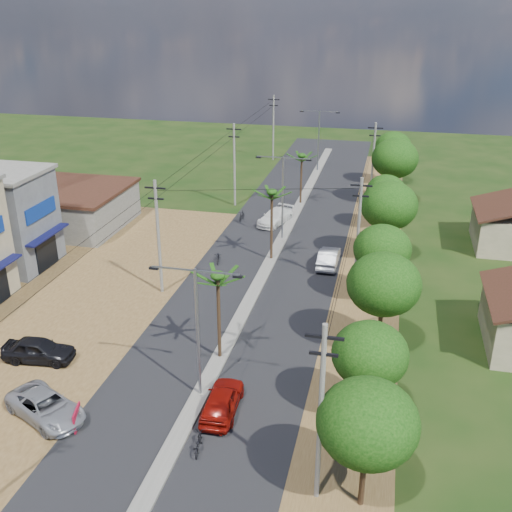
{
  "coord_description": "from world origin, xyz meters",
  "views": [
    {
      "loc": [
        9.52,
        -26.93,
        20.88
      ],
      "look_at": [
        0.08,
        13.76,
        3.0
      ],
      "focal_mm": 42.0,
      "sensor_mm": 36.0,
      "label": 1
    }
  ],
  "objects_px": {
    "car_red_near": "(222,401)",
    "car_white_far": "(275,217)",
    "car_silver_mid": "(329,258)",
    "roadside_sign": "(77,418)",
    "car_parked_silver": "(46,407)",
    "car_parked_dark": "(39,350)",
    "moto_rider_east": "(198,443)"
  },
  "relations": [
    {
      "from": "car_white_far",
      "to": "moto_rider_east",
      "type": "distance_m",
      "value": 33.58
    },
    {
      "from": "car_red_near",
      "to": "car_white_far",
      "type": "bearing_deg",
      "value": -86.6
    },
    {
      "from": "car_parked_dark",
      "to": "moto_rider_east",
      "type": "height_order",
      "value": "car_parked_dark"
    },
    {
      "from": "roadside_sign",
      "to": "car_silver_mid",
      "type": "bearing_deg",
      "value": 51.6
    },
    {
      "from": "car_white_far",
      "to": "car_parked_dark",
      "type": "bearing_deg",
      "value": -91.07
    },
    {
      "from": "car_red_near",
      "to": "car_parked_dark",
      "type": "bearing_deg",
      "value": -13.07
    },
    {
      "from": "car_silver_mid",
      "to": "moto_rider_east",
      "type": "distance_m",
      "value": 24.53
    },
    {
      "from": "car_parked_dark",
      "to": "moto_rider_east",
      "type": "bearing_deg",
      "value": -120.38
    },
    {
      "from": "car_parked_dark",
      "to": "roadside_sign",
      "type": "distance_m",
      "value": 7.56
    },
    {
      "from": "car_silver_mid",
      "to": "car_parked_silver",
      "type": "relative_size",
      "value": 0.91
    },
    {
      "from": "car_parked_silver",
      "to": "car_parked_dark",
      "type": "relative_size",
      "value": 1.12
    },
    {
      "from": "car_white_far",
      "to": "car_parked_dark",
      "type": "height_order",
      "value": "car_parked_dark"
    },
    {
      "from": "car_white_far",
      "to": "moto_rider_east",
      "type": "relative_size",
      "value": 2.81
    },
    {
      "from": "car_red_near",
      "to": "car_silver_mid",
      "type": "relative_size",
      "value": 0.98
    },
    {
      "from": "car_red_near",
      "to": "car_white_far",
      "type": "height_order",
      "value": "car_red_near"
    },
    {
      "from": "car_silver_mid",
      "to": "car_parked_dark",
      "type": "height_order",
      "value": "car_parked_dark"
    },
    {
      "from": "car_red_near",
      "to": "moto_rider_east",
      "type": "distance_m",
      "value": 3.23
    },
    {
      "from": "car_silver_mid",
      "to": "car_white_far",
      "type": "bearing_deg",
      "value": -54.1
    },
    {
      "from": "roadside_sign",
      "to": "car_parked_silver",
      "type": "bearing_deg",
      "value": 157.15
    },
    {
      "from": "car_parked_silver",
      "to": "car_parked_dark",
      "type": "height_order",
      "value": "car_parked_dark"
    },
    {
      "from": "moto_rider_east",
      "to": "car_silver_mid",
      "type": "bearing_deg",
      "value": -108.39
    },
    {
      "from": "car_silver_mid",
      "to": "car_white_far",
      "type": "distance_m",
      "value": 11.28
    },
    {
      "from": "car_red_near",
      "to": "car_silver_mid",
      "type": "bearing_deg",
      "value": -101.6
    },
    {
      "from": "car_parked_silver",
      "to": "roadside_sign",
      "type": "distance_m",
      "value": 2.02
    },
    {
      "from": "car_silver_mid",
      "to": "car_parked_silver",
      "type": "height_order",
      "value": "car_silver_mid"
    },
    {
      "from": "car_red_near",
      "to": "car_white_far",
      "type": "xyz_separation_m",
      "value": [
        -3.13,
        30.26,
        -0.04
      ]
    },
    {
      "from": "car_red_near",
      "to": "car_silver_mid",
      "type": "xyz_separation_m",
      "value": [
        3.37,
        21.04,
        -0.01
      ]
    },
    {
      "from": "car_white_far",
      "to": "moto_rider_east",
      "type": "xyz_separation_m",
      "value": [
        2.8,
        -33.46,
        -0.26
      ]
    },
    {
      "from": "car_parked_silver",
      "to": "moto_rider_east",
      "type": "distance_m",
      "value": 8.82
    },
    {
      "from": "car_silver_mid",
      "to": "car_white_far",
      "type": "height_order",
      "value": "car_silver_mid"
    },
    {
      "from": "car_silver_mid",
      "to": "roadside_sign",
      "type": "height_order",
      "value": "car_silver_mid"
    },
    {
      "from": "car_red_near",
      "to": "car_parked_dark",
      "type": "xyz_separation_m",
      "value": [
        -12.58,
        2.35,
        0.01
      ]
    }
  ]
}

